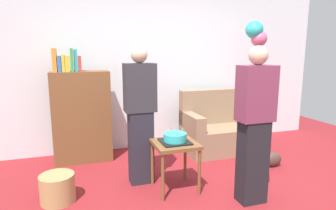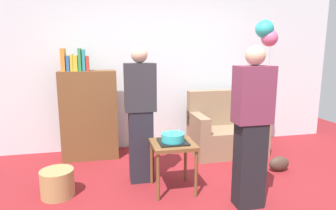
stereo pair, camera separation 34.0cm
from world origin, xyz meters
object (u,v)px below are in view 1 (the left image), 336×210
Objects in this scene: side_table at (175,149)px; handbag at (272,160)px; balloon_bunch at (256,34)px; bookshelf at (81,114)px; wicker_basket at (57,188)px; couch at (217,129)px; person_holding_cake at (254,125)px; person_blowing_candles at (140,115)px; birthday_cake at (175,138)px.

side_table is 2.03× the size of handbag.
handbag is 0.14× the size of balloon_bunch.
bookshelf is 1.30m from wicker_basket.
couch reaches higher than side_table.
wicker_basket is at bearing 12.27° from person_holding_cake.
balloon_bunch is (2.59, -0.37, 1.15)m from bookshelf.
balloon_bunch reaches higher than wicker_basket.
wicker_basket is (-2.37, -0.93, -0.19)m from couch.
bookshelf is at bearing 171.99° from balloon_bunch.
birthday_cake is at bearing -53.07° from person_blowing_candles.
person_holding_cake reaches higher than side_table.
person_blowing_candles is 2.27m from balloon_bunch.
bookshelf is at bearing 126.89° from birthday_cake.
person_blowing_candles reaches higher than bookshelf.
person_blowing_candles is (0.64, -0.96, 0.15)m from bookshelf.
person_holding_cake is at bearing -47.28° from bookshelf.
birthday_cake is 0.20× the size of person_holding_cake.
balloon_bunch is at bearing 29.33° from side_table.
bookshelf reaches higher than side_table.
couch is 1.69m from person_holding_cake.
bookshelf reaches higher than wicker_basket.
bookshelf is 4.48× the size of wicker_basket.
balloon_bunch is at bearing -8.01° from bookshelf.
person_holding_cake is (0.68, -0.50, 0.21)m from birthday_cake.
birthday_cake is at bearing -10.77° from side_table.
handbag is (2.78, 0.07, -0.05)m from wicker_basket.
birthday_cake is 0.16× the size of balloon_bunch.
wicker_basket is at bearing -105.04° from bookshelf.
side_table is 1.58× the size of wicker_basket.
side_table is 0.35× the size of person_holding_cake.
handbag is 1.88m from balloon_bunch.
side_table is at bearing -5.93° from person_holding_cake.
couch reaches higher than handbag.
side_table is at bearing -53.11° from bookshelf.
person_holding_cake is 0.80× the size of balloon_bunch.
birthday_cake is 2.23m from balloon_bunch.
person_holding_cake is at bearing -123.95° from balloon_bunch.
person_holding_cake is 1.98m from balloon_bunch.
person_holding_cake is at bearing -36.13° from birthday_cake.
person_blowing_candles reaches higher than couch.
balloon_bunch reaches higher than person_holding_cake.
side_table is at bearing -136.04° from couch.
handbag is at bearing -11.23° from person_blowing_candles.
couch is at bearing -6.01° from bookshelf.
handbag is at bearing 7.81° from side_table.
side_table reaches higher than wicker_basket.
side_table is at bearing -150.67° from balloon_bunch.
handbag is (0.83, 0.70, -0.73)m from person_holding_cake.
person_blowing_candles is (-1.42, -0.74, 0.49)m from couch.
couch is at bearing 19.95° from person_blowing_candles.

